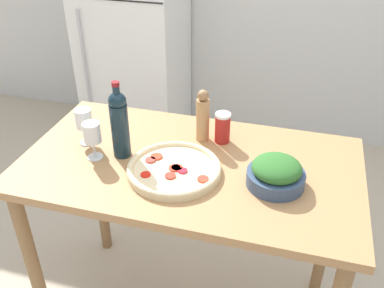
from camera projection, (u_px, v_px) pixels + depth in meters
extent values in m
cube|color=white|center=(134.00, 39.00, 3.16)|extent=(0.71, 0.61, 1.62)
cube|color=black|center=(111.00, 0.00, 2.72)|extent=(0.69, 0.01, 0.01)
cylinder|color=#B2B2B7|center=(84.00, 62.00, 3.00)|extent=(0.02, 0.02, 0.73)
cube|color=#A87A4C|center=(189.00, 166.00, 1.66)|extent=(1.30, 0.72, 0.03)
cylinder|color=olive|center=(35.00, 272.00, 1.79)|extent=(0.06, 0.06, 0.87)
cylinder|color=olive|center=(99.00, 186.00, 2.28)|extent=(0.06, 0.06, 0.87)
cylinder|color=olive|center=(328.00, 228.00, 2.01)|extent=(0.06, 0.06, 0.87)
cylinder|color=#142833|center=(120.00, 131.00, 1.63)|extent=(0.07, 0.07, 0.22)
sphere|color=#142833|center=(117.00, 101.00, 1.57)|extent=(0.07, 0.07, 0.07)
cylinder|color=#142833|center=(116.00, 94.00, 1.55)|extent=(0.03, 0.03, 0.06)
cylinder|color=maroon|center=(115.00, 84.00, 1.53)|extent=(0.03, 0.03, 0.02)
cylinder|color=silver|center=(95.00, 157.00, 1.67)|extent=(0.06, 0.06, 0.00)
cylinder|color=silver|center=(94.00, 149.00, 1.65)|extent=(0.01, 0.01, 0.07)
cylinder|color=white|center=(92.00, 133.00, 1.61)|extent=(0.07, 0.07, 0.08)
cylinder|color=maroon|center=(93.00, 137.00, 1.63)|extent=(0.06, 0.06, 0.04)
cylinder|color=silver|center=(87.00, 142.00, 1.77)|extent=(0.06, 0.06, 0.00)
cylinder|color=silver|center=(86.00, 134.00, 1.75)|extent=(0.01, 0.01, 0.07)
cylinder|color=white|center=(84.00, 118.00, 1.71)|extent=(0.07, 0.07, 0.08)
cylinder|color=maroon|center=(85.00, 126.00, 1.73)|extent=(0.06, 0.06, 0.01)
cylinder|color=#AD7F51|center=(203.00, 120.00, 1.74)|extent=(0.05, 0.05, 0.18)
sphere|color=#936C45|center=(203.00, 95.00, 1.68)|extent=(0.05, 0.05, 0.05)
cylinder|color=#384C6B|center=(275.00, 178.00, 1.52)|extent=(0.21, 0.21, 0.05)
ellipsoid|color=#2D6628|center=(277.00, 168.00, 1.49)|extent=(0.18, 0.18, 0.07)
cylinder|color=beige|center=(174.00, 170.00, 1.59)|extent=(0.35, 0.35, 0.02)
torus|color=beige|center=(174.00, 168.00, 1.58)|extent=(0.35, 0.35, 0.02)
cylinder|color=red|center=(170.00, 176.00, 1.54)|extent=(0.04, 0.04, 0.01)
cylinder|color=red|center=(157.00, 157.00, 1.64)|extent=(0.05, 0.05, 0.01)
cylinder|color=red|center=(174.00, 168.00, 1.58)|extent=(0.04, 0.04, 0.01)
cylinder|color=red|center=(203.00, 179.00, 1.52)|extent=(0.04, 0.04, 0.01)
cylinder|color=red|center=(177.00, 168.00, 1.58)|extent=(0.04, 0.04, 0.01)
cylinder|color=red|center=(151.00, 160.00, 1.62)|extent=(0.04, 0.04, 0.01)
cylinder|color=red|center=(146.00, 175.00, 1.54)|extent=(0.04, 0.04, 0.01)
cylinder|color=red|center=(182.00, 171.00, 1.56)|extent=(0.04, 0.04, 0.01)
cylinder|color=#B2231E|center=(222.00, 129.00, 1.75)|extent=(0.06, 0.06, 0.12)
cylinder|color=white|center=(223.00, 115.00, 1.71)|extent=(0.06, 0.06, 0.01)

